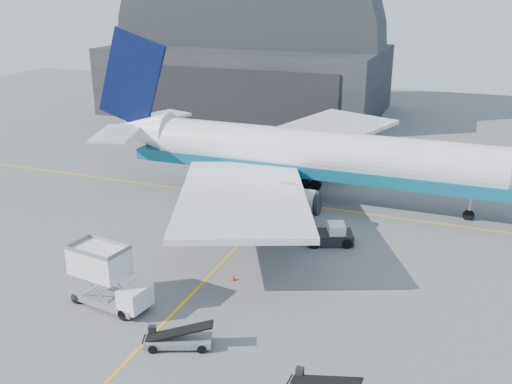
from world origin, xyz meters
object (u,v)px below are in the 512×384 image
at_px(airliner, 303,154).
at_px(catering_truck, 106,278).
at_px(belt_loader_a, 178,339).
at_px(pushback_tug, 331,236).

bearing_deg(airliner, catering_truck, -104.28).
xyz_separation_m(catering_truck, belt_loader_a, (7.39, -2.86, -1.71)).
height_order(catering_truck, pushback_tug, catering_truck).
distance_m(airliner, pushback_tug, 12.90).
height_order(airliner, pushback_tug, airliner).
distance_m(airliner, belt_loader_a, 30.40).
height_order(pushback_tug, belt_loader_a, pushback_tug).
xyz_separation_m(airliner, belt_loader_a, (0.48, -30.05, -4.57)).
distance_m(catering_truck, pushback_tug, 21.07).
relative_size(pushback_tug, belt_loader_a, 1.03).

